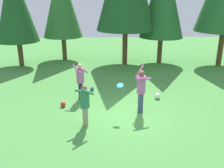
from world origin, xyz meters
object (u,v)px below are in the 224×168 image
ball_white (157,96)px  ball_blue (92,89)px  tree_far_left (14,3)px  ball_red (63,104)px  person_catcher (85,102)px  person_bystander (80,78)px  frisbee (120,85)px  person_thrower (141,88)px  tree_left (61,1)px

ball_white → ball_blue: size_ratio=1.36×
tree_far_left → ball_red: bearing=-61.0°
tree_far_left → person_catcher: bearing=-60.3°
person_catcher → ball_red: (-1.08, 1.69, -0.82)m
ball_white → tree_far_left: (-8.10, 6.17, 3.96)m
ball_blue → ball_red: bearing=-121.7°
ball_white → person_bystander: bearing=177.5°
ball_blue → tree_far_left: tree_far_left is taller
frisbee → ball_blue: (-1.22, 2.79, -1.16)m
person_thrower → tree_left: (-4.37, 9.21, 3.12)m
tree_left → frisbee: bearing=-69.7°
person_catcher → person_bystander: size_ratio=0.94×
person_bystander → tree_far_left: 8.14m
frisbee → ball_red: size_ratio=1.50×
ball_white → tree_far_left: bearing=142.7°
person_thrower → frisbee: person_thrower is taller
ball_white → ball_red: size_ratio=1.19×
person_bystander → tree_far_left: bearing=173.1°
person_thrower → tree_far_left: size_ratio=0.30×
person_catcher → ball_red: 2.16m
frisbee → tree_far_left: (-6.22, 7.77, 2.83)m
person_thrower → person_bystander: bearing=-46.3°
ball_white → tree_left: 10.34m
person_bystander → tree_far_left: size_ratio=0.26×
person_catcher → tree_far_left: size_ratio=0.24×
ball_white → ball_red: ball_white is taller
person_catcher → ball_white: bearing=5.4°
frisbee → ball_red: bearing=160.1°
ball_red → tree_far_left: size_ratio=0.03×
person_catcher → person_bystander: (-0.37, 2.58, 0.06)m
ball_white → person_thrower: bearing=-126.6°
person_bystander → tree_far_left: (-4.53, 6.01, 3.09)m
person_catcher → person_bystander: person_bystander is taller
ball_white → tree_left: size_ratio=0.04×
ball_red → tree_left: size_ratio=0.03×
tree_left → ball_red: bearing=-82.7°
person_thrower → ball_white: (1.01, 1.36, -0.94)m
ball_blue → tree_left: 8.15m
person_bystander → ball_white: size_ratio=6.22×
tree_far_left → ball_white: bearing=-37.3°
ball_blue → ball_red: (-1.18, -1.92, 0.01)m
ball_blue → ball_red: size_ratio=0.87×
person_bystander → ball_blue: size_ratio=8.47×
ball_red → tree_left: (-1.10, 8.58, 4.08)m
person_catcher → ball_red: size_ratio=6.96×
person_thrower → ball_blue: (-2.08, 2.55, -0.97)m
frisbee → tree_left: tree_left is taller
tree_left → tree_far_left: size_ratio=1.02×
ball_blue → tree_far_left: 8.12m
frisbee → tree_far_left: size_ratio=0.05×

